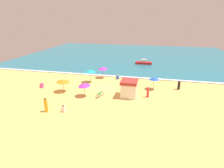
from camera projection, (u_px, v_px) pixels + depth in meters
ground_plane at (105, 88)px, 30.79m from camera, size 60.00×60.00×0.00m
ocean_water at (129, 55)px, 56.48m from camera, size 60.00×44.00×0.10m
wave_breaker_foam at (113, 76)px, 36.54m from camera, size 57.00×0.70×0.01m
lifeguard_cabana at (129, 88)px, 27.02m from camera, size 2.30×2.63×2.46m
beach_umbrella_0 at (84, 85)px, 26.82m from camera, size 2.31×2.32×2.12m
beach_umbrella_1 at (63, 81)px, 28.54m from camera, size 2.66×2.65×1.96m
beach_umbrella_2 at (103, 68)px, 35.06m from camera, size 2.27×2.29×2.22m
beach_umbrella_3 at (154, 78)px, 29.47m from camera, size 2.14×2.13×2.04m
beach_umbrella_4 at (90, 71)px, 32.61m from camera, size 2.59×2.61×2.42m
parked_bicycle at (100, 95)px, 27.05m from camera, size 0.68×1.73×0.76m
beachgoer_0 at (179, 85)px, 29.79m from camera, size 0.42×0.42×1.56m
beachgoer_1 at (46, 105)px, 22.65m from camera, size 0.39×0.39×1.86m
beachgoer_2 at (63, 109)px, 22.82m from camera, size 0.43×0.43×0.91m
beachgoer_3 at (42, 85)px, 30.64m from camera, size 0.48×0.48×0.94m
beachgoer_4 at (148, 92)px, 26.83m from camera, size 0.48×0.48×1.72m
beachgoer_5 at (118, 77)px, 34.89m from camera, size 0.56×0.56×0.90m
beach_towel_1 at (133, 91)px, 29.15m from camera, size 1.38×1.42×0.01m
small_boat_0 at (144, 62)px, 45.72m from camera, size 3.93×1.48×1.17m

